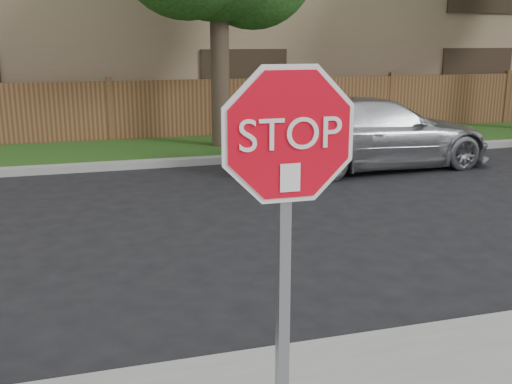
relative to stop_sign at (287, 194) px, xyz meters
name	(u,v)px	position (x,y,z in m)	size (l,w,h in m)	color
ground	(195,368)	(-0.26, 1.48, -1.83)	(90.00, 90.00, 0.00)	black
far_curb	(121,165)	(-0.26, 9.63, -1.75)	(70.00, 0.30, 0.15)	gray
grass_strip	(116,152)	(-0.26, 11.28, -1.77)	(70.00, 3.00, 0.12)	#1E4714
fence	(110,113)	(-0.26, 12.88, -1.03)	(70.00, 0.12, 1.60)	#54301D
apartment_building	(96,11)	(-0.26, 18.48, 1.70)	(35.20, 9.20, 7.20)	#957C5C
stop_sign	(287,194)	(0.00, 0.00, 0.00)	(1.01, 0.13, 2.55)	gray
sedan_right	(374,133)	(4.84, 8.29, -1.09)	(2.06, 5.07, 1.47)	#B2B6BA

